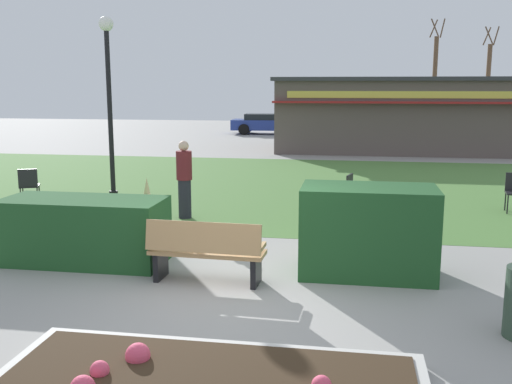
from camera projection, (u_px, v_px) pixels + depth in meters
The scene contains 18 objects.
ground_plane at pixel (235, 295), 8.09m from camera, with size 80.00×80.00×0.00m, color #999691.
lawn_patch at pixel (298, 185), 16.96m from camera, with size 36.00×12.00×0.01m, color #4C7A38.
park_bench at pixel (206, 251), 8.51m from camera, with size 1.72×0.59×0.95m.
hedge_left at pixel (84, 231), 9.52m from camera, with size 2.63×1.10×1.06m, color #1E4C23.
hedge_right at pixel (368, 231), 8.86m from camera, with size 2.01×1.10×1.36m, color #1E4C23.
ornamental_grass_behind_left at pixel (345, 227), 9.94m from camera, with size 0.70×0.70×0.96m, color #D1BC7F.
ornamental_grass_behind_right at pixel (148, 211), 10.59m from camera, with size 0.50×0.50×1.23m, color #D1BC7F.
ornamental_grass_behind_center at pixel (337, 225), 9.81m from camera, with size 0.72×0.72×1.10m, color #D1BC7F.
lamppost_mid at pixel (109, 87), 14.52m from camera, with size 0.36×0.36×4.51m.
food_kiosk at pixel (402, 114), 25.72m from camera, with size 10.97×5.20×3.20m.
cafe_chair_west at pixel (29, 183), 14.13m from camera, with size 0.58×0.58×0.89m.
cafe_chair_east at pixel (354, 191), 13.15m from camera, with size 0.54×0.54×0.89m.
person_strolling at pixel (184, 179), 12.65m from camera, with size 0.34×0.34×1.69m.
parked_car_west_slot at pixel (267, 123), 34.98m from camera, with size 4.29×2.24×1.20m.
parked_car_center_slot at pixel (352, 124), 34.16m from camera, with size 4.24×2.14×1.20m.
parked_car_east_slot at pixel (433, 125), 33.42m from camera, with size 4.33×2.32×1.20m.
tree_left_bg at pixel (487, 85), 36.83m from camera, with size 0.91×0.96×6.45m.
tree_right_bg at pixel (434, 82), 36.88m from camera, with size 0.91×0.96×6.92m.
Camera 1 is at (1.55, -7.55, 2.85)m, focal length 41.11 mm.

